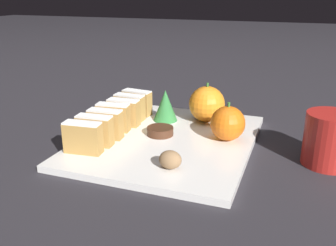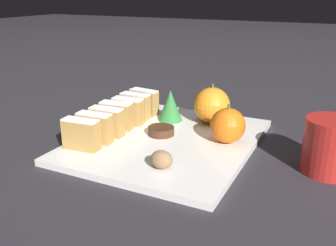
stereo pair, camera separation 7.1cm
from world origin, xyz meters
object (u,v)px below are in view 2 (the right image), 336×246
(orange_near, at_px, (212,105))
(coffee_mug, at_px, (331,146))
(walnut, at_px, (162,160))
(orange_far, at_px, (228,125))
(chocolate_cookie, at_px, (161,131))

(orange_near, bearing_deg, coffee_mug, -24.75)
(walnut, height_order, coffee_mug, coffee_mug)
(orange_near, height_order, walnut, orange_near)
(orange_near, height_order, coffee_mug, orange_near)
(orange_far, bearing_deg, coffee_mug, -6.90)
(chocolate_cookie, bearing_deg, orange_far, 9.00)
(orange_near, relative_size, orange_far, 1.15)
(orange_far, relative_size, coffee_mug, 0.63)
(walnut, bearing_deg, coffee_mug, 28.41)
(orange_near, xyz_separation_m, coffee_mug, (0.24, -0.11, -0.01))
(coffee_mug, bearing_deg, orange_near, 155.25)
(orange_far, relative_size, chocolate_cookie, 1.42)
(orange_near, bearing_deg, chocolate_cookie, -120.27)
(chocolate_cookie, xyz_separation_m, coffee_mug, (0.31, -0.00, 0.03))
(orange_far, height_order, walnut, orange_far)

